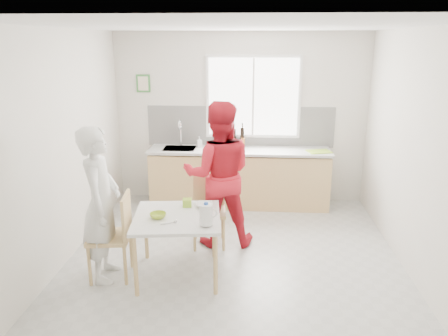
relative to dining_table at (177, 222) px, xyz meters
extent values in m
plane|color=#B7B7B2|center=(0.60, 0.31, -0.64)|extent=(4.50, 4.50, 0.00)
plane|color=silver|center=(0.60, 2.56, 0.71)|extent=(4.00, 0.00, 4.00)
plane|color=silver|center=(0.60, -1.94, 0.71)|extent=(4.00, 0.00, 4.00)
plane|color=silver|center=(-1.40, 0.31, 0.71)|extent=(0.00, 4.50, 4.50)
plane|color=silver|center=(2.60, 0.31, 0.71)|extent=(0.00, 4.50, 4.50)
plane|color=white|center=(0.60, 0.31, 2.06)|extent=(4.50, 4.50, 0.00)
cube|color=white|center=(0.80, 2.55, 1.06)|extent=(1.50, 0.03, 1.30)
cube|color=white|center=(0.80, 2.53, 1.06)|extent=(1.40, 0.02, 1.20)
cube|color=white|center=(0.80, 2.52, 1.06)|extent=(0.03, 0.03, 1.20)
cube|color=white|center=(0.60, 2.55, 0.58)|extent=(3.00, 0.02, 0.65)
cube|color=#3C863D|center=(-0.95, 2.55, 1.26)|extent=(0.22, 0.02, 0.28)
cube|color=beige|center=(-0.95, 2.54, 1.26)|extent=(0.16, 0.01, 0.22)
cube|color=#D8B674|center=(0.60, 2.26, -0.21)|extent=(2.80, 0.60, 0.86)
cube|color=#3F3326|center=(0.60, 2.26, -0.59)|extent=(2.80, 0.54, 0.10)
cube|color=silver|center=(0.60, 2.26, 0.26)|extent=(2.84, 0.64, 0.04)
cube|color=#A5A5AA|center=(-0.35, 2.26, 0.26)|extent=(0.50, 0.40, 0.03)
cylinder|color=silver|center=(-0.35, 2.42, 0.46)|extent=(0.02, 0.02, 0.36)
torus|color=silver|center=(-0.35, 2.35, 0.64)|extent=(0.02, 0.18, 0.18)
cube|color=silver|center=(0.00, 0.00, 0.06)|extent=(1.03, 1.03, 0.04)
cylinder|color=#D8B674|center=(-0.36, -0.45, -0.31)|extent=(0.05, 0.05, 0.66)
cylinder|color=#D8B674|center=(-0.45, 0.36, -0.31)|extent=(0.05, 0.05, 0.66)
cylinder|color=#D8B674|center=(0.45, -0.36, -0.31)|extent=(0.05, 0.05, 0.66)
cylinder|color=#D8B674|center=(0.36, 0.45, -0.31)|extent=(0.05, 0.05, 0.66)
cube|color=#D8B674|center=(-0.75, -0.08, -0.17)|extent=(0.49, 0.49, 0.04)
cube|color=#D8B674|center=(-0.55, -0.06, 0.09)|extent=(0.08, 0.43, 0.47)
cylinder|color=#D8B674|center=(-0.96, 0.09, -0.42)|extent=(0.04, 0.04, 0.46)
cylinder|color=#D8B674|center=(-0.92, -0.29, -0.42)|extent=(0.04, 0.04, 0.46)
cylinder|color=#D8B674|center=(-0.58, 0.13, -0.42)|extent=(0.04, 0.04, 0.46)
cylinder|color=#D8B674|center=(-0.54, -0.25, -0.42)|extent=(0.04, 0.04, 0.46)
cube|color=#D8B674|center=(0.27, 0.78, -0.19)|extent=(0.47, 0.47, 0.04)
cube|color=#D8B674|center=(0.25, 0.97, 0.05)|extent=(0.40, 0.07, 0.44)
cylinder|color=#D8B674|center=(0.11, 0.58, -0.43)|extent=(0.04, 0.04, 0.43)
cylinder|color=#D8B674|center=(0.47, 0.62, -0.43)|extent=(0.04, 0.04, 0.43)
cylinder|color=#D8B674|center=(0.07, 0.94, -0.43)|extent=(0.04, 0.04, 0.43)
cylinder|color=#D8B674|center=(0.43, 0.98, -0.43)|extent=(0.04, 0.04, 0.43)
imported|color=white|center=(-0.81, -0.09, 0.22)|extent=(0.48, 0.67, 1.72)
imported|color=red|center=(0.39, 0.87, 0.29)|extent=(0.97, 0.80, 1.86)
imported|color=#9FBE2C|center=(-0.19, -0.07, 0.10)|extent=(0.19, 0.19, 0.06)
imported|color=white|center=(0.27, 0.28, 0.10)|extent=(0.21, 0.21, 0.05)
cylinder|color=white|center=(0.35, -0.24, 0.20)|extent=(0.14, 0.14, 0.22)
cylinder|color=blue|center=(0.35, -0.24, 0.32)|extent=(0.05, 0.05, 0.03)
torus|color=white|center=(0.42, -0.24, 0.22)|extent=(0.10, 0.03, 0.10)
cube|color=#95C72E|center=(0.07, 0.29, 0.12)|extent=(0.11, 0.11, 0.09)
cylinder|color=#A5A5AA|center=(-0.06, -0.23, 0.08)|extent=(0.15, 0.08, 0.01)
cube|color=#A3D330|center=(1.83, 2.18, 0.28)|extent=(0.40, 0.33, 0.01)
cylinder|color=black|center=(0.64, 2.40, 0.44)|extent=(0.07, 0.07, 0.32)
cylinder|color=black|center=(0.51, 2.43, 0.43)|extent=(0.07, 0.07, 0.30)
cylinder|color=#92531F|center=(0.65, 2.32, 0.36)|extent=(0.06, 0.06, 0.16)
imported|color=#999999|center=(-0.04, 2.36, 0.36)|extent=(0.10, 0.10, 0.17)
camera|label=1|loc=(0.81, -4.38, 1.92)|focal=35.00mm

